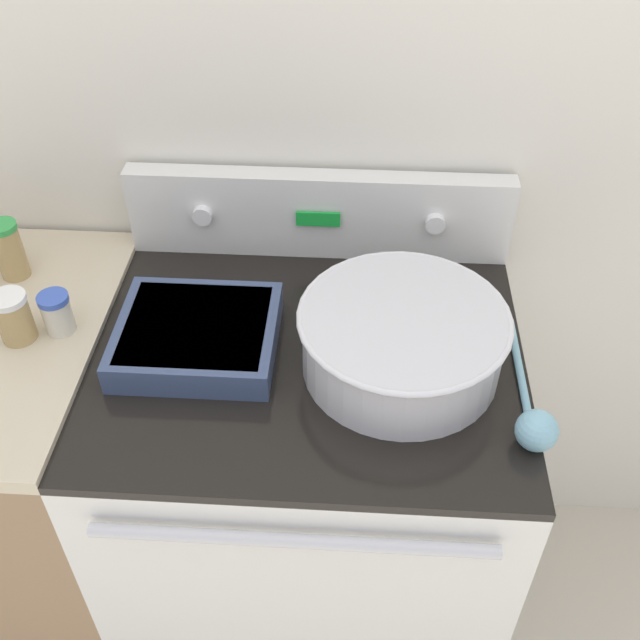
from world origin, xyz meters
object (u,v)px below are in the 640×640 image
(mixing_bowl, at_px, (402,338))
(ladle, at_px, (534,422))
(spice_jar_green_cap, at_px, (9,250))
(spice_jar_white_cap, at_px, (14,317))
(spice_jar_blue_cap, at_px, (57,313))
(casserole_dish, at_px, (197,334))

(mixing_bowl, bearing_deg, ladle, -34.17)
(mixing_bowl, height_order, ladle, mixing_bowl)
(spice_jar_green_cap, bearing_deg, spice_jar_white_cap, -67.76)
(spice_jar_blue_cap, height_order, spice_jar_green_cap, spice_jar_green_cap)
(ladle, relative_size, spice_jar_blue_cap, 4.05)
(spice_jar_blue_cap, bearing_deg, mixing_bowl, -4.19)
(mixing_bowl, height_order, spice_jar_green_cap, spice_jar_green_cap)
(spice_jar_blue_cap, bearing_deg, ladle, -12.72)
(casserole_dish, xyz_separation_m, spice_jar_green_cap, (-0.41, 0.18, 0.04))
(spice_jar_blue_cap, bearing_deg, casserole_dish, -4.17)
(ladle, xyz_separation_m, spice_jar_green_cap, (-0.99, 0.35, 0.04))
(ladle, relative_size, spice_jar_green_cap, 2.67)
(spice_jar_green_cap, bearing_deg, ladle, -19.40)
(spice_jar_white_cap, bearing_deg, spice_jar_blue_cap, 20.18)
(spice_jar_blue_cap, relative_size, spice_jar_green_cap, 0.66)
(spice_jar_blue_cap, bearing_deg, spice_jar_white_cap, -159.82)
(mixing_bowl, bearing_deg, spice_jar_blue_cap, 175.81)
(ladle, bearing_deg, mixing_bowl, 145.83)
(casserole_dish, bearing_deg, mixing_bowl, -4.20)
(ladle, distance_m, spice_jar_white_cap, 0.93)
(casserole_dish, height_order, spice_jar_green_cap, spice_jar_green_cap)
(spice_jar_blue_cap, relative_size, spice_jar_white_cap, 0.82)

